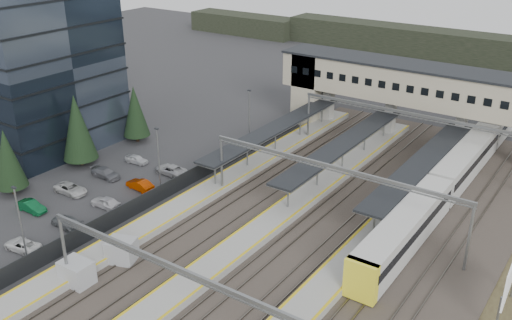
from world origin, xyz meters
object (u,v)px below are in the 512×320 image
Objects in this scene: relay_cabin_near at (77,273)px; billboard at (511,276)px; relay_cabin_far at (122,251)px; office_building at (15,55)px; train at (465,162)px; footbridge at (398,85)px.

relay_cabin_near is 0.43× the size of billboard.
relay_cabin_near is 4.75m from relay_cabin_far.
office_building is 3.71× the size of billboard.
relay_cabin_near is 0.05× the size of train.
train reaches higher than relay_cabin_far.
billboard is (10.46, -24.69, 1.77)m from train.
office_building is 61.14m from train.
train is 9.29× the size of billboard.
billboard is at bearing -2.01° from office_building.
billboard reaches higher than relay_cabin_near.
train reaches higher than relay_cabin_near.
footbridge is (8.64, 44.71, 6.75)m from relay_cabin_far.
billboard is (31.40, 12.37, 2.68)m from relay_cabin_far.
billboard is (32.02, 17.08, 2.69)m from relay_cabin_near.
relay_cabin_far is 42.57m from train.
billboard is at bearing -54.86° from footbridge.
footbridge reaches higher than train.
relay_cabin_far is at bearing 82.45° from relay_cabin_near.
footbridge is (43.70, 30.00, -4.26)m from office_building.
relay_cabin_far is at bearing -100.94° from footbridge.
train is at bearing -31.88° from footbridge.
train is 26.87m from billboard.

